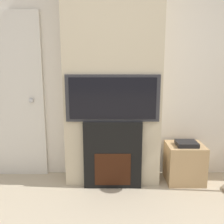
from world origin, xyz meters
TOP-DOWN VIEW (x-y plane):
  - wall_back at (0.00, 2.03)m, footprint 6.00×0.06m
  - chimney_breast at (0.00, 1.83)m, footprint 1.08×0.35m
  - fireplace at (0.00, 1.65)m, footprint 0.65×0.15m
  - television at (0.00, 1.65)m, footprint 1.01×0.07m
  - media_stand at (0.85, 1.77)m, footprint 0.43×0.38m
  - entry_door at (-1.30, 1.97)m, footprint 0.93×0.09m

SIDE VIEW (x-z plane):
  - media_stand at x=0.85m, z-range -0.02..0.49m
  - fireplace at x=0.00m, z-range 0.00..0.77m
  - entry_door at x=-1.30m, z-range 0.00..1.99m
  - television at x=0.00m, z-range 0.77..1.28m
  - wall_back at x=0.00m, z-range 0.00..2.70m
  - chimney_breast at x=0.00m, z-range 0.00..2.70m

